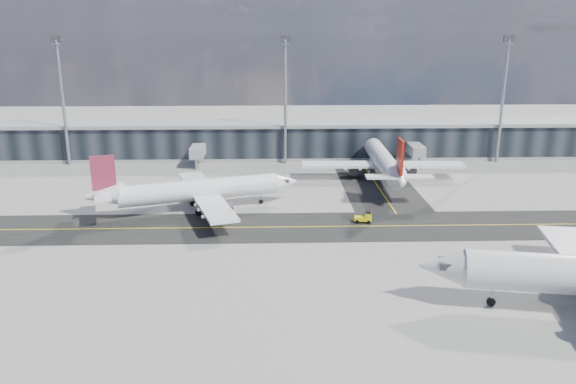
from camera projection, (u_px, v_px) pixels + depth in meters
name	position (u px, v px, depth m)	size (l,w,h in m)	color
ground	(293.00, 236.00, 85.34)	(300.00, 300.00, 0.00)	gray
taxiway_lanes	(314.00, 213.00, 95.75)	(180.00, 63.00, 0.03)	black
terminal_concourse	(285.00, 140.00, 136.90)	(152.00, 19.80, 8.80)	black
floodlight_masts	(285.00, 96.00, 127.01)	(102.50, 0.70, 28.90)	gray
airliner_af	(197.00, 191.00, 96.29)	(35.85, 30.91, 10.84)	white
airliner_redtail	(384.00, 162.00, 115.45)	(33.86, 39.77, 11.80)	white
baggage_tug	(365.00, 218.00, 90.87)	(2.94, 1.81, 1.73)	#FFF00D
service_van	(400.00, 166.00, 125.38)	(2.65, 5.75, 1.60)	white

